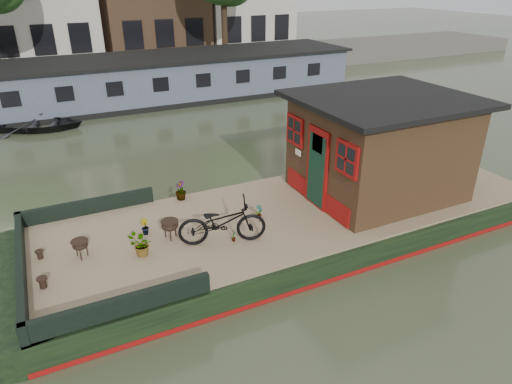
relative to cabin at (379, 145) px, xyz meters
name	(u,v)px	position (x,y,z in m)	size (l,w,h in m)	color
ground	(299,232)	(-2.19, 0.00, -1.88)	(120.00, 120.00, 0.00)	#343D27
houseboat_hull	(249,235)	(-3.52, 0.00, -1.60)	(14.01, 4.02, 0.60)	black
houseboat_deck	(300,209)	(-2.19, 0.00, -1.25)	(11.80, 3.80, 0.05)	#897655
bow_bulwark	(70,255)	(-7.25, 0.00, -1.05)	(3.00, 4.00, 0.35)	black
cabin	(379,145)	(0.00, 0.00, 0.00)	(4.00, 3.50, 2.42)	black
bicycle	(222,222)	(-4.38, -0.58, -0.76)	(0.62, 1.78, 0.94)	black
potted_plant_a	(259,212)	(-3.27, -0.02, -1.05)	(0.18, 0.12, 0.35)	#9A332C
potted_plant_b	(145,227)	(-5.73, 0.45, -1.06)	(0.19, 0.15, 0.34)	brown
potted_plant_c	(141,245)	(-5.98, -0.35, -0.99)	(0.44, 0.38, 0.49)	#B15033
potted_plant_d	(181,190)	(-4.54, 1.70, -0.99)	(0.27, 0.27, 0.48)	brown
potted_plant_e	(234,236)	(-4.16, -0.65, -1.09)	(0.14, 0.10, 0.27)	#95372B
brazier_front	(81,249)	(-7.05, 0.10, -1.04)	(0.35, 0.35, 0.38)	black
brazier_rear	(170,230)	(-5.29, 0.03, -1.02)	(0.39, 0.39, 0.42)	black
bollard_port	(40,255)	(-7.79, 0.42, -1.14)	(0.16, 0.16, 0.18)	black
bollard_stbd	(43,283)	(-7.79, -0.59, -1.12)	(0.18, 0.18, 0.21)	black
dinghy	(38,121)	(-7.36, 11.50, -1.53)	(2.40, 3.36, 0.70)	black
far_houseboat	(150,81)	(-2.19, 14.00, -0.91)	(20.40, 4.40, 2.11)	#4E5868
quay	(124,69)	(-2.19, 20.50, -1.43)	(60.00, 6.00, 0.90)	#47443F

